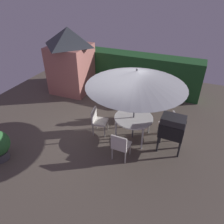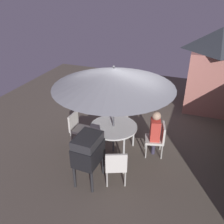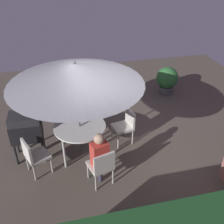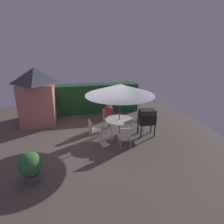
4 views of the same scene
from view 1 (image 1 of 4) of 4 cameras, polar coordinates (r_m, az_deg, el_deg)
name	(u,v)px [view 1 (image 1 of 4)]	position (r m, az deg, el deg)	size (l,w,h in m)	color
ground_plane	(105,130)	(7.30, -1.93, -4.84)	(11.00, 11.00, 0.00)	brown
hedge_backdrop	(136,72)	(9.77, 6.60, 10.77)	(5.73, 0.86, 1.67)	#1E4C23
garden_shed	(71,60)	(9.60, -11.25, 13.81)	(1.75, 1.79, 2.82)	#B26B60
patio_table	(134,119)	(6.57, 5.93, -1.92)	(1.22, 1.22, 0.79)	white
patio_umbrella	(136,78)	(5.91, 6.68, 9.18)	(2.89, 2.89, 2.39)	#4C4C51
bbq_grill	(172,127)	(6.23, 16.18, -4.03)	(0.72, 0.52, 1.20)	black
chair_near_shed	(135,106)	(7.65, 6.25, 1.62)	(0.56, 0.57, 0.90)	silver
chair_far_side	(98,120)	(6.89, -3.93, -2.08)	(0.53, 0.53, 0.90)	silver
chair_toward_hedge	(120,145)	(5.90, 2.31, -8.98)	(0.47, 0.48, 0.90)	silver
chair_toward_house	(170,124)	(6.91, 15.50, -3.25)	(0.61, 0.60, 0.90)	silver
person_in_red	(135,101)	(7.44, 6.34, 3.01)	(0.39, 0.32, 1.26)	#CC3D33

